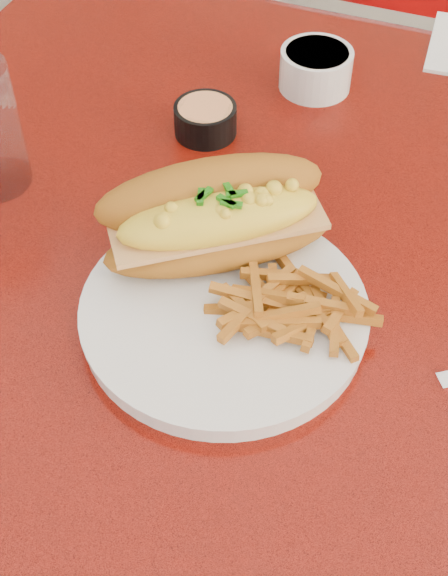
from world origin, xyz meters
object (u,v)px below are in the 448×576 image
(diner_table, at_px, (402,376))
(sauce_cup_left, at_px, (205,118))
(gravy_ramekin, at_px, (316,68))
(fork, at_px, (299,296))
(mac_hoagie, at_px, (216,217))
(dinner_plate, at_px, (224,313))

(diner_table, height_order, sauce_cup_left, sauce_cup_left)
(gravy_ramekin, bearing_deg, fork, -75.40)
(diner_table, xyz_separation_m, mac_hoagie, (-0.18, -0.06, 0.21))
(dinner_plate, xyz_separation_m, fork, (0.05, 0.03, 0.01))
(fork, height_order, gravy_ramekin, gravy_ramekin)
(dinner_plate, relative_size, mac_hoagie, 1.19)
(mac_hoagie, relative_size, fork, 1.53)
(gravy_ramekin, relative_size, sauce_cup_left, 1.14)
(dinner_plate, height_order, sauce_cup_left, sauce_cup_left)
(diner_table, xyz_separation_m, fork, (-0.10, -0.09, 0.18))
(fork, xyz_separation_m, sauce_cup_left, (-0.16, 0.20, 0.00))
(diner_table, distance_m, sauce_cup_left, 0.33)
(dinner_plate, xyz_separation_m, mac_hoagie, (-0.03, 0.06, 0.04))
(fork, distance_m, gravy_ramekin, 0.33)
(diner_table, height_order, fork, fork)
(sauce_cup_left, bearing_deg, mac_hoagie, -65.01)
(mac_hoagie, bearing_deg, fork, -54.36)
(mac_hoagie, bearing_deg, sauce_cup_left, 78.61)
(dinner_plate, height_order, gravy_ramekin, gravy_ramekin)
(diner_table, height_order, dinner_plate, dinner_plate)
(mac_hoagie, relative_size, sauce_cup_left, 2.67)
(diner_table, xyz_separation_m, gravy_ramekin, (-0.18, 0.23, 0.18))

